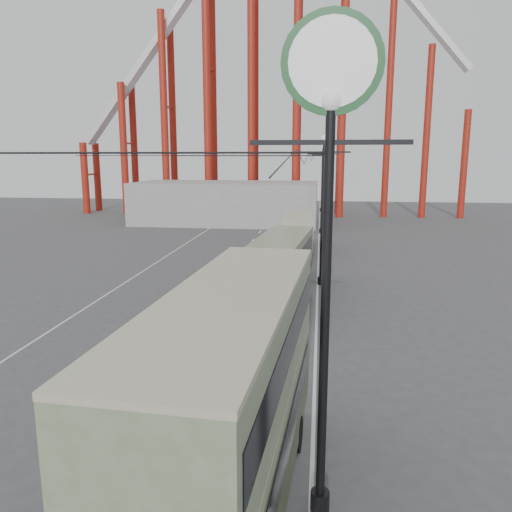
# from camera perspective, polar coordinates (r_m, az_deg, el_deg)

# --- Properties ---
(ground) EXTENTS (160.00, 160.00, 0.00)m
(ground) POSITION_cam_1_polar(r_m,az_deg,el_deg) (16.40, -13.76, -18.35)
(ground) COLOR #474749
(ground) RESTS_ON ground
(road_markings) EXTENTS (12.52, 120.00, 0.01)m
(road_markings) POSITION_cam_1_polar(r_m,az_deg,el_deg) (34.47, -3.39, -2.19)
(road_markings) COLOR silver
(road_markings) RESTS_ON ground
(lamp_post_near) EXTENTS (3.20, 0.44, 10.80)m
(lamp_post_near) POSITION_cam_1_polar(r_m,az_deg,el_deg) (10.23, 8.38, 10.27)
(lamp_post_near) COLOR black
(lamp_post_near) RESTS_ON ground
(lamp_post_mid) EXTENTS (3.20, 0.44, 9.32)m
(lamp_post_mid) POSITION_cam_1_polar(r_m,az_deg,el_deg) (31.41, 7.63, 5.07)
(lamp_post_mid) COLOR black
(lamp_post_mid) RESTS_ON ground
(lamp_post_far) EXTENTS (3.20, 0.44, 9.32)m
(lamp_post_far) POSITION_cam_1_polar(r_m,az_deg,el_deg) (53.34, 7.57, 7.58)
(lamp_post_far) COLOR black
(lamp_post_far) RESTS_ON ground
(lamp_post_distant) EXTENTS (3.20, 0.44, 9.32)m
(lamp_post_distant) POSITION_cam_1_polar(r_m,az_deg,el_deg) (75.30, 7.55, 8.63)
(lamp_post_distant) COLOR black
(lamp_post_distant) RESTS_ON ground
(roller_coaster) EXTENTS (52.95, 5.00, 55.48)m
(roller_coaster) POSITION_cam_1_polar(r_m,az_deg,el_deg) (72.13, 0.95, 23.19)
(roller_coaster) COLOR maroon
(roller_coaster) RESTS_ON ground
(fairground_shed) EXTENTS (22.00, 10.00, 5.00)m
(fairground_shed) POSITION_cam_1_polar(r_m,az_deg,el_deg) (61.55, -3.41, 6.11)
(fairground_shed) COLOR gray
(fairground_shed) RESTS_ON ground
(double_decker_bus) EXTENTS (3.08, 9.99, 5.29)m
(double_decker_bus) POSITION_cam_1_polar(r_m,az_deg,el_deg) (11.26, -2.63, -15.41)
(double_decker_bus) COLOR #313E21
(double_decker_bus) RESTS_ON ground
(single_decker_green) EXTENTS (3.79, 12.00, 3.34)m
(single_decker_green) POSITION_cam_1_polar(r_m,az_deg,el_deg) (29.17, 2.61, -0.88)
(single_decker_green) COLOR #6B7C5A
(single_decker_green) RESTS_ON ground
(single_decker_cream) EXTENTS (2.70, 9.54, 2.94)m
(single_decker_cream) POSITION_cam_1_polar(r_m,az_deg,el_deg) (43.64, 4.90, 2.85)
(single_decker_cream) COLOR #B9B495
(single_decker_cream) RESTS_ON ground
(pedestrian) EXTENTS (0.78, 0.73, 1.79)m
(pedestrian) POSITION_cam_1_polar(r_m,az_deg,el_deg) (23.32, -3.01, -6.54)
(pedestrian) COLOR black
(pedestrian) RESTS_ON ground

